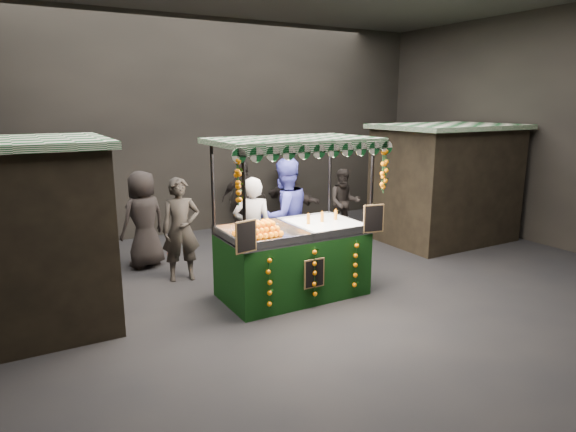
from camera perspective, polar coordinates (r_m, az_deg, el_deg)
ground at (r=8.23m, az=3.12°, el=-9.02°), size 12.00×12.00×0.00m
market_hall at (r=7.64m, az=3.44°, el=15.23°), size 12.10×10.10×5.05m
neighbour_stall_right at (r=11.78m, az=17.50°, el=3.68°), size 3.00×2.20×2.60m
juice_stall at (r=7.96m, az=0.71°, el=-3.75°), size 2.62×1.54×2.54m
vendor_grey at (r=8.62m, az=-4.07°, el=-1.57°), size 0.79×0.68×1.84m
vendor_blue at (r=8.96m, az=-0.41°, el=-0.10°), size 1.10×0.90×2.11m
shopper_0 at (r=9.16m, az=-25.34°, el=-2.72°), size 0.70×0.63×1.60m
shopper_1 at (r=11.71m, az=6.42°, el=1.55°), size 0.95×0.87×1.57m
shopper_2 at (r=11.66m, az=-5.02°, el=1.96°), size 1.10×0.83×1.74m
shopper_3 at (r=12.79m, az=-0.20°, el=2.65°), size 1.03×1.19×1.60m
shopper_4 at (r=9.74m, az=-16.19°, el=-0.37°), size 1.04×0.85×1.84m
shopper_5 at (r=11.32m, az=0.04°, el=1.71°), size 0.88×1.70×1.75m
shopper_6 at (r=12.05m, az=-5.59°, el=1.87°), size 0.61×0.68×1.56m
shopper_7 at (r=8.86m, az=-12.15°, el=-1.52°), size 0.73×0.55×1.82m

